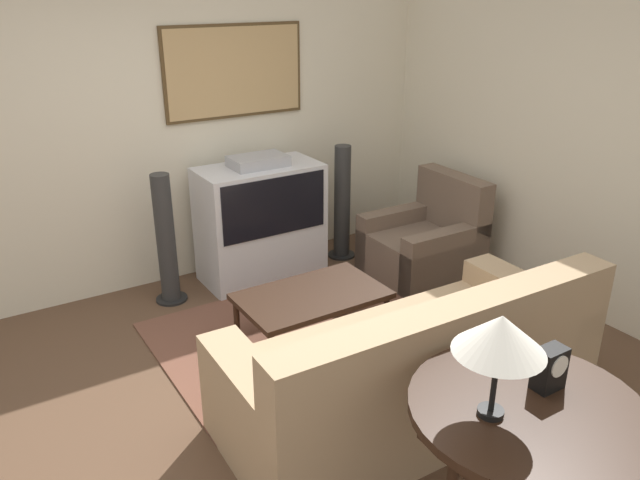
{
  "coord_description": "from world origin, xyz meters",
  "views": [
    {
      "loc": [
        -1.54,
        -2.89,
        2.46
      ],
      "look_at": [
        0.66,
        0.61,
        0.75
      ],
      "focal_mm": 35.0,
      "sensor_mm": 36.0,
      "label": 1
    }
  ],
  "objects": [
    {
      "name": "area_rug",
      "position": [
        0.5,
        0.59,
        0.01
      ],
      "size": [
        2.05,
        1.72,
        0.01
      ],
      "color": "brown",
      "rests_on": "ground_plane"
    },
    {
      "name": "mantel_clock",
      "position": [
        0.53,
        -1.48,
        0.91
      ],
      "size": [
        0.14,
        0.1,
        0.2
      ],
      "color": "black",
      "rests_on": "console_table"
    },
    {
      "name": "tv",
      "position": [
        0.73,
        1.7,
        0.53
      ],
      "size": [
        1.05,
        0.56,
        1.11
      ],
      "color": "silver",
      "rests_on": "ground_plane"
    },
    {
      "name": "console_table",
      "position": [
        0.36,
        -1.53,
        0.73
      ],
      "size": [
        1.01,
        1.01,
        0.81
      ],
      "color": "black",
      "rests_on": "ground_plane"
    },
    {
      "name": "armchair",
      "position": [
        2.01,
        0.98,
        0.28
      ],
      "size": [
        0.89,
        0.82,
        0.89
      ],
      "rotation": [
        0.0,
        0.0,
        -1.59
      ],
      "color": "brown",
      "rests_on": "ground_plane"
    },
    {
      "name": "coffee_table",
      "position": [
        0.54,
        0.53,
        0.35
      ],
      "size": [
        1.05,
        0.64,
        0.39
      ],
      "color": "black",
      "rests_on": "ground_plane"
    },
    {
      "name": "wall_back",
      "position": [
        0.01,
        2.13,
        1.36
      ],
      "size": [
        12.0,
        0.1,
        2.7
      ],
      "color": "beige",
      "rests_on": "ground_plane"
    },
    {
      "name": "table_lamp",
      "position": [
        0.18,
        -1.48,
        1.18
      ],
      "size": [
        0.37,
        0.37,
        0.46
      ],
      "color": "black",
      "rests_on": "console_table"
    },
    {
      "name": "wall_right",
      "position": [
        2.63,
        0.0,
        1.35
      ],
      "size": [
        0.06,
        12.0,
        2.7
      ],
      "color": "beige",
      "rests_on": "ground_plane"
    },
    {
      "name": "speaker_tower_right",
      "position": [
        1.59,
        1.7,
        0.52
      ],
      "size": [
        0.26,
        0.26,
        1.09
      ],
      "color": "black",
      "rests_on": "ground_plane"
    },
    {
      "name": "speaker_tower_left",
      "position": [
        -0.13,
        1.7,
        0.52
      ],
      "size": [
        0.26,
        0.26,
        1.09
      ],
      "color": "black",
      "rests_on": "ground_plane"
    },
    {
      "name": "couch",
      "position": [
        0.58,
        -0.55,
        0.32
      ],
      "size": [
        2.26,
        1.04,
        0.93
      ],
      "rotation": [
        0.0,
        0.0,
        3.12
      ],
      "color": "tan",
      "rests_on": "ground_plane"
    },
    {
      "name": "ground_plane",
      "position": [
        0.0,
        0.0,
        0.0
      ],
      "size": [
        12.0,
        12.0,
        0.0
      ],
      "primitive_type": "plane",
      "color": "brown"
    }
  ]
}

